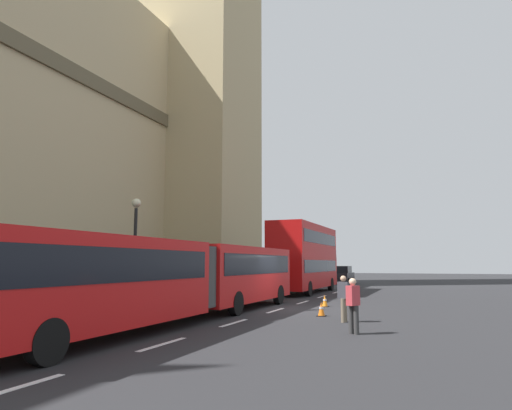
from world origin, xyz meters
name	(u,v)px	position (x,y,z in m)	size (l,w,h in m)	color
ground_plane	(283,308)	(0.00, 0.00, 0.00)	(160.00, 160.00, 0.00)	#262628
lane_centre_marking	(303,302)	(3.49, 0.00, 0.00)	(39.00, 0.16, 0.01)	silver
articulated_bus	(185,274)	(-5.81, 1.99, 1.75)	(18.69, 2.54, 2.90)	red
double_decker_bus	(305,256)	(11.44, 2.00, 2.71)	(10.67, 2.54, 4.90)	#B20F0F
sedan_lead	(343,275)	(26.94, 2.20, 0.91)	(4.40, 1.86, 1.85)	black
traffic_cone_west	(321,309)	(-2.48, -2.46, 0.28)	(0.36, 0.36, 0.58)	black
traffic_cone_middle	(325,301)	(1.50, -1.70, 0.28)	(0.36, 0.36, 0.58)	black
traffic_cone_east	(346,294)	(7.13, -1.72, 0.28)	(0.36, 0.36, 0.58)	black
street_lamp	(135,244)	(-2.93, 6.50, 3.06)	(0.44, 0.44, 5.27)	black
pedestrian_near_cones	(353,304)	(-6.68, -4.46, 0.91)	(0.47, 0.40, 1.69)	#333333
pedestrian_by_kerb	(344,297)	(-3.99, -3.67, 0.91)	(0.36, 0.43, 1.69)	#726651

